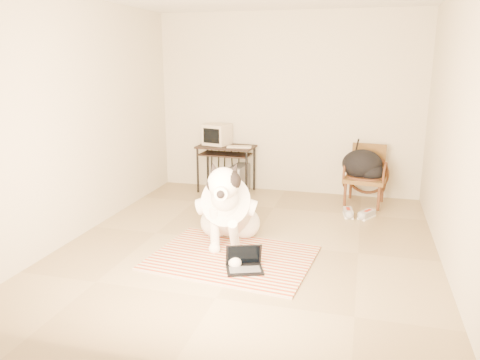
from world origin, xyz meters
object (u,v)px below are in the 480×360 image
at_px(pc_tower, 239,179).
at_px(backpack, 364,165).
at_px(laptop, 244,264).
at_px(computer_desk, 226,152).
at_px(rattan_chair, 366,175).
at_px(dog, 228,209).
at_px(crt_monitor, 217,134).

height_order(pc_tower, backpack, backpack).
relative_size(laptop, computer_desk, 0.47).
height_order(pc_tower, rattan_chair, rattan_chair).
bearing_deg(rattan_chair, pc_tower, 177.76).
bearing_deg(pc_tower, backpack, -4.74).
distance_m(laptop, rattan_chair, 2.85).
distance_m(dog, rattan_chair, 2.45).
distance_m(pc_tower, backpack, 1.89).
height_order(dog, backpack, dog).
xyz_separation_m(dog, backpack, (1.42, 1.90, 0.16)).
height_order(dog, crt_monitor, crt_monitor).
bearing_deg(pc_tower, laptop, -73.85).
height_order(laptop, pc_tower, pc_tower).
xyz_separation_m(laptop, crt_monitor, (-1.16, 2.78, 0.80)).
xyz_separation_m(dog, computer_desk, (-0.64, 2.07, 0.21)).
bearing_deg(computer_desk, rattan_chair, -2.56).
height_order(crt_monitor, backpack, crt_monitor).
bearing_deg(dog, crt_monitor, 110.59).
bearing_deg(laptop, crt_monitor, 112.58).
relative_size(computer_desk, backpack, 1.53).
xyz_separation_m(computer_desk, backpack, (2.06, -0.17, -0.05)).
distance_m(laptop, pc_tower, 2.79).
bearing_deg(backpack, computer_desk, 175.21).
bearing_deg(laptop, rattan_chair, 67.00).
xyz_separation_m(laptop, backpack, (1.07, 2.53, 0.49)).
height_order(laptop, computer_desk, computer_desk).
relative_size(dog, computer_desk, 1.56).
bearing_deg(laptop, dog, 118.98).
distance_m(computer_desk, rattan_chair, 2.11).
bearing_deg(crt_monitor, backpack, -6.60).
xyz_separation_m(dog, rattan_chair, (1.45, 1.98, 0.01)).
distance_m(dog, crt_monitor, 2.35).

